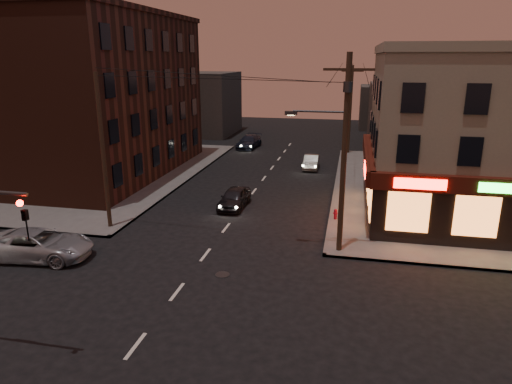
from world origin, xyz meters
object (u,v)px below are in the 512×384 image
(suv_cross, at_px, (38,245))
(sedan_near, at_px, (234,198))
(sedan_mid, at_px, (311,162))
(sedan_far, at_px, (249,142))
(fire_hydrant, at_px, (335,213))

(suv_cross, xyz_separation_m, sedan_near, (7.67, 10.10, -0.07))
(sedan_mid, bearing_deg, sedan_far, 131.90)
(sedan_near, height_order, sedan_far, sedan_far)
(sedan_mid, bearing_deg, sedan_near, -108.82)
(sedan_near, bearing_deg, sedan_mid, 74.15)
(suv_cross, relative_size, fire_hydrant, 8.06)
(fire_hydrant, bearing_deg, sedan_mid, 101.43)
(sedan_far, height_order, fire_hydrant, sedan_far)
(suv_cross, relative_size, sedan_mid, 1.43)
(suv_cross, distance_m, sedan_far, 31.37)
(sedan_near, height_order, sedan_mid, sedan_near)
(sedan_near, height_order, fire_hydrant, sedan_near)
(sedan_near, relative_size, sedan_far, 0.83)
(fire_hydrant, bearing_deg, sedan_near, 168.51)
(suv_cross, xyz_separation_m, sedan_mid, (11.77, 22.56, -0.13))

